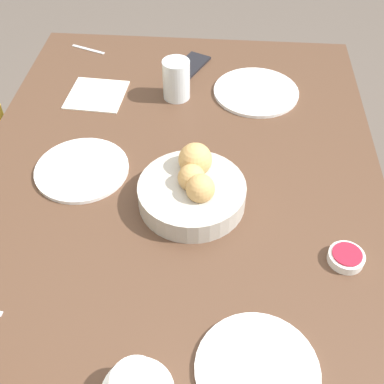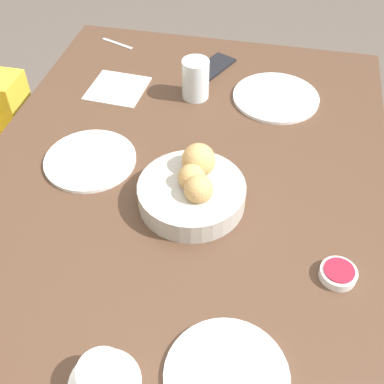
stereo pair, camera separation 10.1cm
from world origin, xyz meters
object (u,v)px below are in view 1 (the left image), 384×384
(bread_basket, at_px, (193,188))
(plate_far_center, at_px, (82,169))
(cell_phone, at_px, (190,66))
(plate_near_left, at_px, (257,370))
(jam_bowl_berry, at_px, (346,257))
(plate_near_right, at_px, (256,92))
(spoon_coffee, at_px, (88,49))
(napkin, at_px, (97,95))
(water_tumbler, at_px, (176,80))

(bread_basket, height_order, plate_far_center, bread_basket)
(plate_far_center, distance_m, cell_phone, 0.56)
(plate_near_left, relative_size, cell_phone, 1.33)
(bread_basket, bearing_deg, jam_bowl_berry, -114.32)
(plate_near_right, distance_m, spoon_coffee, 0.60)
(napkin, bearing_deg, jam_bowl_berry, -130.24)
(plate_far_center, bearing_deg, jam_bowl_berry, -110.16)
(jam_bowl_berry, bearing_deg, napkin, 49.76)
(spoon_coffee, bearing_deg, bread_basket, -148.49)
(jam_bowl_berry, height_order, spoon_coffee, jam_bowl_berry)
(bread_basket, distance_m, plate_near_right, 0.48)
(plate_near_left, height_order, cell_phone, plate_near_left)
(water_tumbler, height_order, cell_phone, water_tumbler)
(plate_near_left, xyz_separation_m, plate_near_right, (0.86, -0.01, 0.00))
(bread_basket, height_order, napkin, bread_basket)
(plate_near_right, distance_m, cell_phone, 0.25)
(bread_basket, xyz_separation_m, plate_far_center, (0.08, 0.29, -0.03))
(water_tumbler, bearing_deg, jam_bowl_berry, -143.75)
(water_tumbler, xyz_separation_m, cell_phone, (0.17, -0.03, -0.05))
(plate_far_center, bearing_deg, bread_basket, -104.98)
(bread_basket, relative_size, napkin, 1.44)
(water_tumbler, distance_m, jam_bowl_berry, 0.71)
(bread_basket, bearing_deg, water_tumbler, 11.01)
(plate_near_right, xyz_separation_m, jam_bowl_berry, (-0.61, -0.18, 0.01))
(plate_near_left, relative_size, jam_bowl_berry, 2.91)
(plate_near_left, height_order, water_tumbler, water_tumbler)
(plate_near_left, bearing_deg, plate_near_right, -0.59)
(plate_far_center, height_order, jam_bowl_berry, jam_bowl_berry)
(jam_bowl_berry, distance_m, napkin, 0.86)
(plate_far_center, relative_size, jam_bowl_berry, 3.08)
(water_tumbler, relative_size, cell_phone, 0.71)
(plate_near_left, distance_m, jam_bowl_berry, 0.32)
(bread_basket, bearing_deg, spoon_coffee, 31.51)
(napkin, bearing_deg, plate_far_center, -173.89)
(jam_bowl_berry, height_order, cell_phone, jam_bowl_berry)
(cell_phone, bearing_deg, bread_basket, -174.61)
(water_tumbler, distance_m, napkin, 0.25)
(plate_near_left, xyz_separation_m, jam_bowl_berry, (0.26, -0.19, 0.01))
(bread_basket, relative_size, plate_far_center, 1.07)
(plate_near_left, bearing_deg, jam_bowl_berry, -36.53)
(napkin, bearing_deg, cell_phone, -55.60)
(cell_phone, bearing_deg, water_tumbler, 171.36)
(plate_far_center, height_order, napkin, plate_far_center)
(water_tumbler, height_order, spoon_coffee, water_tumbler)
(bread_basket, distance_m, water_tumbler, 0.43)
(cell_phone, bearing_deg, plate_near_left, -168.53)
(jam_bowl_berry, height_order, napkin, jam_bowl_berry)
(water_tumbler, bearing_deg, plate_near_left, -164.59)
(water_tumbler, distance_m, cell_phone, 0.18)
(plate_near_left, relative_size, napkin, 1.28)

